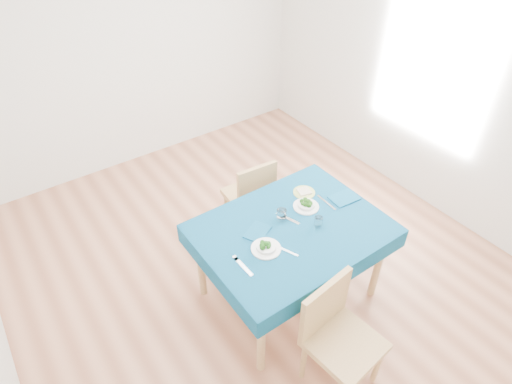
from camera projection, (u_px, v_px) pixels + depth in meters
room_shell at (256, 137)px, 3.03m from camera, size 4.02×4.52×2.73m
table at (289, 262)px, 3.40m from camera, size 1.37×1.04×0.76m
chair_near at (347, 334)px, 2.71m from camera, size 0.49×0.52×1.09m
chair_far at (247, 191)px, 3.95m from camera, size 0.41×0.45×0.96m
bowl_near at (266, 246)px, 2.97m from camera, size 0.21×0.21×0.06m
bowl_far at (306, 204)px, 3.32m from camera, size 0.20×0.20×0.06m
fork_near at (243, 267)px, 2.86m from camera, size 0.03×0.20×0.00m
knife_near at (285, 250)px, 2.98m from camera, size 0.09×0.20×0.00m
fork_far at (289, 219)px, 3.23m from camera, size 0.08×0.19×0.00m
knife_far at (326, 202)px, 3.38m from camera, size 0.02×0.22×0.00m
napkin_near at (257, 232)px, 3.12m from camera, size 0.24×0.21×0.01m
napkin_far at (344, 198)px, 3.42m from camera, size 0.24×0.18×0.01m
tumbler_center at (282, 215)px, 3.20m from camera, size 0.08×0.08×0.10m
tumbler_side at (318, 222)px, 3.15m from camera, size 0.07×0.07×0.08m
side_plate at (304, 192)px, 3.48m from camera, size 0.18×0.18×0.01m
bread_slice at (304, 191)px, 3.47m from camera, size 0.12×0.12×0.01m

